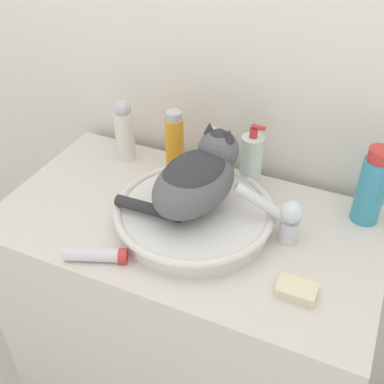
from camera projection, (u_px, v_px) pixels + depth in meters
The scene contains 12 objects.
wall_back at pixel (240, 20), 1.17m from camera, with size 8.00×0.05×2.40m.
vanity_counter at pixel (188, 323), 1.43m from camera, with size 0.94×0.52×0.80m.
sink_basin at pixel (194, 214), 1.15m from camera, with size 0.39×0.39×0.06m.
cat at pixel (197, 176), 1.10m from camera, with size 0.27×0.28×0.17m.
faucet at pixel (284, 216), 1.09m from camera, with size 0.16×0.06×0.14m.
mouthwash_bottle at pixel (372, 187), 1.13m from camera, with size 0.07×0.07×0.20m.
lotion_bottle_white at pixel (124, 130), 1.35m from camera, with size 0.05×0.05×0.18m.
deodorant_stick at pixel (214, 155), 1.27m from camera, with size 0.05×0.05×0.16m.
shampoo_bottle_tall at pixel (175, 143), 1.30m from camera, with size 0.05×0.05×0.18m.
soap_pump_bottle at pixel (251, 163), 1.24m from camera, with size 0.06×0.06×0.20m.
cream_tube at pixel (97, 255), 1.06m from camera, with size 0.14×0.08×0.04m.
soap_bar at pixel (296, 290), 0.99m from camera, with size 0.08×0.05×0.02m.
Camera 1 is at (0.38, -0.56, 1.57)m, focal length 45.00 mm.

